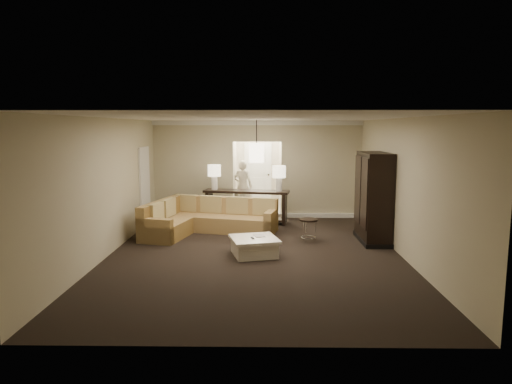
{
  "coord_description": "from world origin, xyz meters",
  "views": [
    {
      "loc": [
        0.17,
        -9.14,
        2.61
      ],
      "look_at": [
        0.01,
        1.2,
        1.14
      ],
      "focal_mm": 32.0,
      "sensor_mm": 36.0,
      "label": 1
    }
  ],
  "objects_px": {
    "armoire": "(373,199)",
    "person": "(243,184)",
    "coffee_table": "(254,246)",
    "console_table": "(246,203)",
    "drink_table": "(308,225)",
    "sectional_sofa": "(204,219)"
  },
  "relations": [
    {
      "from": "coffee_table",
      "to": "armoire",
      "type": "xyz_separation_m",
      "value": [
        2.7,
        1.21,
        0.79
      ]
    },
    {
      "from": "sectional_sofa",
      "to": "console_table",
      "type": "bearing_deg",
      "value": 63.88
    },
    {
      "from": "sectional_sofa",
      "to": "coffee_table",
      "type": "distance_m",
      "value": 2.4
    },
    {
      "from": "armoire",
      "to": "person",
      "type": "distance_m",
      "value": 4.74
    },
    {
      "from": "console_table",
      "to": "drink_table",
      "type": "xyz_separation_m",
      "value": [
        1.5,
        -2.08,
        -0.16
      ]
    },
    {
      "from": "person",
      "to": "drink_table",
      "type": "bearing_deg",
      "value": 131.45
    },
    {
      "from": "coffee_table",
      "to": "console_table",
      "type": "bearing_deg",
      "value": 94.96
    },
    {
      "from": "sectional_sofa",
      "to": "person",
      "type": "relative_size",
      "value": 1.82
    },
    {
      "from": "coffee_table",
      "to": "console_table",
      "type": "distance_m",
      "value": 3.26
    },
    {
      "from": "sectional_sofa",
      "to": "armoire",
      "type": "bearing_deg",
      "value": 2.49
    },
    {
      "from": "console_table",
      "to": "armoire",
      "type": "distance_m",
      "value": 3.63
    },
    {
      "from": "sectional_sofa",
      "to": "person",
      "type": "bearing_deg",
      "value": 86.5
    },
    {
      "from": "armoire",
      "to": "drink_table",
      "type": "distance_m",
      "value": 1.6
    },
    {
      "from": "coffee_table",
      "to": "drink_table",
      "type": "xyz_separation_m",
      "value": [
        1.22,
        1.15,
        0.19
      ]
    },
    {
      "from": "console_table",
      "to": "person",
      "type": "xyz_separation_m",
      "value": [
        -0.16,
        1.52,
        0.36
      ]
    },
    {
      "from": "armoire",
      "to": "person",
      "type": "bearing_deg",
      "value": 131.52
    },
    {
      "from": "console_table",
      "to": "armoire",
      "type": "xyz_separation_m",
      "value": [
        2.98,
        -2.03,
        0.45
      ]
    },
    {
      "from": "console_table",
      "to": "armoire",
      "type": "height_order",
      "value": "armoire"
    },
    {
      "from": "drink_table",
      "to": "armoire",
      "type": "bearing_deg",
      "value": 2.09
    },
    {
      "from": "coffee_table",
      "to": "drink_table",
      "type": "bearing_deg",
      "value": 43.3
    },
    {
      "from": "console_table",
      "to": "drink_table",
      "type": "height_order",
      "value": "console_table"
    },
    {
      "from": "armoire",
      "to": "drink_table",
      "type": "relative_size",
      "value": 3.87
    }
  ]
}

